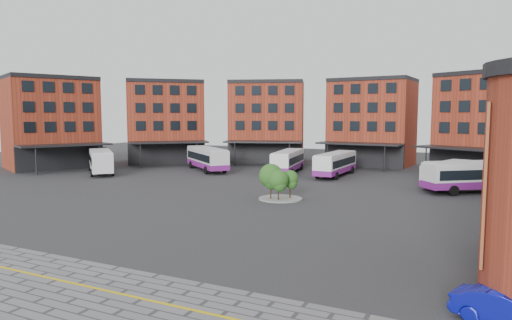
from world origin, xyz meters
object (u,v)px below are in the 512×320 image
at_px(bus_a, 100,159).
at_px(bus_f, 478,176).
at_px(bus_b, 207,158).
at_px(bus_e, 447,173).
at_px(bus_c, 288,161).
at_px(blue_car, 511,310).
at_px(tree_island, 277,180).
at_px(bus_d, 336,163).

bearing_deg(bus_a, bus_f, -41.47).
bearing_deg(bus_b, bus_e, -51.13).
relative_size(bus_a, bus_c, 0.92).
bearing_deg(blue_car, bus_c, 51.39).
bearing_deg(tree_island, bus_a, 165.61).
bearing_deg(tree_island, bus_d, 89.66).
relative_size(bus_b, bus_e, 1.08).
xyz_separation_m(tree_island, bus_e, (14.72, 16.92, -0.44)).
distance_m(bus_a, bus_c, 27.54).
relative_size(bus_c, bus_f, 1.04).
bearing_deg(tree_island, bus_c, 109.20).
height_order(bus_a, bus_d, bus_a).
relative_size(bus_e, blue_car, 2.37).
relative_size(tree_island, bus_f, 0.39).
bearing_deg(blue_car, tree_island, 61.40).
relative_size(bus_b, blue_car, 2.55).
distance_m(tree_island, bus_b, 26.22).
distance_m(bus_d, bus_f, 19.05).
bearing_deg(bus_f, bus_e, -171.64).
bearing_deg(bus_a, bus_d, -27.12).
relative_size(bus_a, bus_f, 0.95).
distance_m(bus_e, bus_f, 4.61).
height_order(tree_island, bus_a, tree_island).
distance_m(bus_a, bus_d, 34.04).
bearing_deg(bus_e, bus_f, -26.61).
height_order(bus_d, bus_f, bus_f).
bearing_deg(blue_car, bus_a, 79.12).
bearing_deg(tree_island, blue_car, -47.62).
bearing_deg(bus_f, tree_island, -90.53).
relative_size(bus_f, blue_car, 2.56).
bearing_deg(bus_c, bus_b, -175.37).
xyz_separation_m(tree_island, bus_f, (18.04, 13.73, -0.15)).
xyz_separation_m(tree_island, blue_car, (19.39, -21.25, -1.28)).
bearing_deg(blue_car, bus_b, 63.93).
distance_m(bus_b, bus_f, 37.63).
xyz_separation_m(bus_c, bus_d, (7.34, -0.54, -0.00)).
relative_size(bus_c, blue_car, 2.66).
height_order(bus_b, blue_car, bus_b).
distance_m(tree_island, bus_e, 22.43).
relative_size(bus_d, bus_f, 1.02).
height_order(bus_a, bus_e, bus_a).
relative_size(tree_island, bus_d, 0.38).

